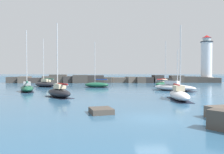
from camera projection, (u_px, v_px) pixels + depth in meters
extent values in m
plane|color=#336084|center=(153.00, 119.00, 16.15)|extent=(600.00, 600.00, 0.00)
cube|color=#235175|center=(110.00, 77.00, 128.88)|extent=(400.00, 116.00, 0.01)
cube|color=#423D38|center=(15.00, 80.00, 67.37)|extent=(5.16, 4.06, 1.86)
cube|color=brown|center=(25.00, 80.00, 67.67)|extent=(3.65, 5.25, 2.00)
cube|color=#383330|center=(35.00, 80.00, 67.34)|extent=(4.92, 4.64, 1.59)
cube|color=#4C443D|center=(47.00, 80.00, 67.97)|extent=(3.98, 5.48, 2.04)
cube|color=#4C443D|center=(58.00, 79.00, 68.08)|extent=(5.32, 4.50, 2.58)
cube|color=#383330|center=(70.00, 79.00, 68.60)|extent=(4.80, 5.82, 2.03)
cube|color=#423D38|center=(80.00, 79.00, 67.87)|extent=(4.99, 4.88, 2.44)
cube|color=#383330|center=(96.00, 79.00, 69.24)|extent=(5.21, 4.80, 2.33)
cube|color=brown|center=(107.00, 80.00, 69.30)|extent=(4.65, 5.13, 1.73)
cube|color=brown|center=(120.00, 80.00, 69.63)|extent=(5.18, 3.32, 1.64)
cube|color=brown|center=(131.00, 80.00, 69.13)|extent=(3.56, 4.55, 1.86)
cube|color=#4C443D|center=(141.00, 80.00, 68.52)|extent=(3.33, 4.66, 1.82)
cube|color=#383330|center=(149.00, 80.00, 68.77)|extent=(3.49, 5.29, 1.72)
cube|color=#383330|center=(158.00, 79.00, 69.13)|extent=(2.91, 4.69, 2.39)
cube|color=#383330|center=(166.00, 80.00, 70.17)|extent=(3.92, 5.40, 1.41)
cube|color=#4C443D|center=(176.00, 79.00, 69.62)|extent=(4.08, 3.34, 2.28)
cube|color=#4C443D|center=(188.00, 79.00, 70.18)|extent=(5.52, 4.60, 1.94)
cube|color=#423D38|center=(199.00, 80.00, 70.72)|extent=(4.14, 5.77, 1.81)
cube|color=#423D38|center=(211.00, 80.00, 70.40)|extent=(5.71, 5.79, 1.54)
cylinder|color=gray|center=(206.00, 80.00, 71.04)|extent=(4.57, 4.57, 1.80)
cylinder|color=white|center=(206.00, 60.00, 70.88)|extent=(3.39, 3.39, 11.22)
cylinder|color=#232328|center=(207.00, 42.00, 70.74)|extent=(3.90, 3.90, 0.25)
cylinder|color=silver|center=(207.00, 40.00, 70.72)|extent=(2.37, 2.37, 1.15)
cone|color=#B21919|center=(207.00, 37.00, 70.69)|extent=(2.88, 2.88, 0.90)
cube|color=#4C443D|center=(101.00, 111.00, 18.26)|extent=(2.24, 2.40, 0.44)
ellipsoid|color=#195138|center=(97.00, 85.00, 48.30)|extent=(5.71, 3.21, 1.11)
cube|color=black|center=(97.00, 87.00, 48.31)|extent=(5.44, 3.12, 0.03)
cylinder|color=silver|center=(95.00, 62.00, 48.23)|extent=(0.12, 0.12, 8.90)
cylinder|color=#BCBCC1|center=(101.00, 80.00, 48.12)|extent=(2.93, 0.64, 0.10)
cube|color=navy|center=(101.00, 79.00, 48.12)|extent=(2.51, 0.65, 0.20)
ellipsoid|color=white|center=(174.00, 88.00, 39.50)|extent=(7.48, 7.17, 1.16)
cube|color=black|center=(174.00, 91.00, 39.51)|extent=(7.16, 6.87, 0.03)
cube|color=silver|center=(172.00, 83.00, 39.73)|extent=(2.65, 2.60, 0.64)
cylinder|color=silver|center=(177.00, 67.00, 39.02)|extent=(0.12, 0.12, 6.31)
cylinder|color=#BCBCC1|center=(166.00, 81.00, 40.50)|extent=(3.28, 3.04, 0.10)
cube|color=#4C4C51|center=(166.00, 81.00, 40.50)|extent=(2.87, 2.67, 0.20)
ellipsoid|color=black|center=(59.00, 93.00, 29.53)|extent=(4.89, 5.67, 1.21)
cube|color=black|center=(59.00, 97.00, 29.54)|extent=(4.69, 5.42, 0.03)
cube|color=beige|center=(60.00, 86.00, 29.29)|extent=(1.85, 1.98, 0.64)
cylinder|color=silver|center=(57.00, 56.00, 29.73)|extent=(0.12, 0.12, 8.85)
cylinder|color=#BCBCC1|center=(63.00, 85.00, 28.62)|extent=(1.93, 2.55, 0.10)
cube|color=maroon|center=(63.00, 84.00, 28.62)|extent=(1.74, 2.24, 0.20)
ellipsoid|color=#195138|center=(27.00, 88.00, 38.03)|extent=(4.28, 6.91, 1.10)
cube|color=black|center=(27.00, 92.00, 38.05)|extent=(4.12, 6.59, 0.03)
cube|color=#B2B2B7|center=(27.00, 84.00, 37.71)|extent=(1.78, 2.26, 0.64)
cylinder|color=silver|center=(27.00, 58.00, 38.36)|extent=(0.12, 0.12, 9.61)
cylinder|color=#BCBCC1|center=(27.00, 82.00, 36.79)|extent=(1.36, 3.43, 0.10)
cube|color=#1E664C|center=(27.00, 82.00, 36.79)|extent=(1.27, 2.96, 0.20)
ellipsoid|color=#195138|center=(164.00, 84.00, 52.64)|extent=(6.07, 5.22, 1.03)
cube|color=black|center=(164.00, 86.00, 52.65)|extent=(5.79, 5.00, 0.03)
cube|color=beige|center=(164.00, 81.00, 52.42)|extent=(2.08, 1.91, 0.64)
cylinder|color=silver|center=(166.00, 61.00, 52.81)|extent=(0.12, 0.12, 9.92)
cylinder|color=#BCBCC1|center=(161.00, 80.00, 51.80)|extent=(2.82, 2.20, 0.10)
cube|color=maroon|center=(161.00, 79.00, 51.80)|extent=(2.47, 1.96, 0.20)
ellipsoid|color=white|center=(179.00, 95.00, 26.83)|extent=(2.59, 6.82, 1.13)
cube|color=black|center=(179.00, 100.00, 26.84)|extent=(2.51, 6.48, 0.03)
cube|color=beige|center=(179.00, 88.00, 27.14)|extent=(1.25, 2.09, 0.64)
cylinder|color=silver|center=(180.00, 58.00, 26.22)|extent=(0.12, 0.12, 7.94)
cylinder|color=#BCBCC1|center=(177.00, 86.00, 28.13)|extent=(0.47, 3.65, 0.10)
cube|color=maroon|center=(177.00, 85.00, 28.13)|extent=(0.51, 3.12, 0.20)
ellipsoid|color=black|center=(45.00, 84.00, 49.41)|extent=(6.30, 5.26, 1.21)
cube|color=black|center=(45.00, 87.00, 49.43)|extent=(6.02, 5.06, 0.03)
cube|color=beige|center=(46.00, 80.00, 49.24)|extent=(2.22, 2.08, 0.64)
cylinder|color=silver|center=(43.00, 60.00, 49.51)|extent=(0.12, 0.12, 9.74)
cylinder|color=#BCBCC1|center=(49.00, 79.00, 48.77)|extent=(2.80, 1.87, 0.10)
cube|color=#1E664C|center=(49.00, 79.00, 48.77)|extent=(2.44, 1.69, 0.20)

